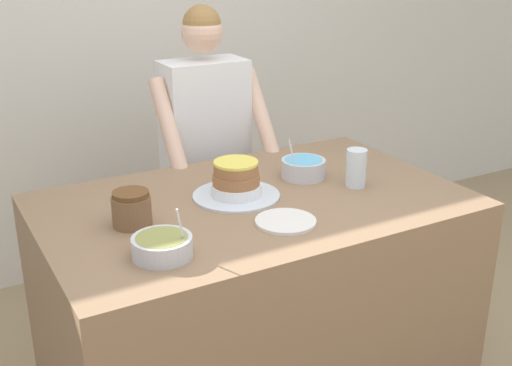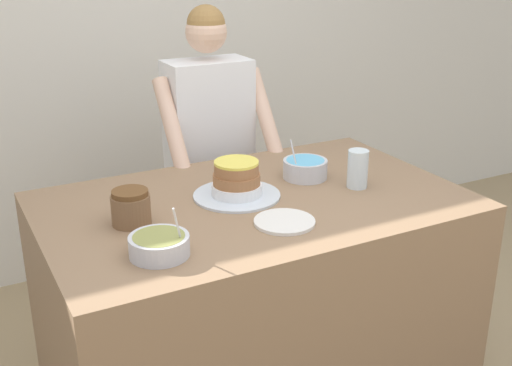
{
  "view_description": "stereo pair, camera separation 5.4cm",
  "coord_description": "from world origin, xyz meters",
  "px_view_note": "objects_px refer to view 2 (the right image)",
  "views": [
    {
      "loc": [
        -1.09,
        -1.47,
        1.85
      ],
      "look_at": [
        -0.02,
        0.45,
        1.02
      ],
      "focal_mm": 45.0,
      "sensor_mm": 36.0,
      "label": 1
    },
    {
      "loc": [
        -1.04,
        -1.49,
        1.85
      ],
      "look_at": [
        -0.02,
        0.45,
        1.02
      ],
      "focal_mm": 45.0,
      "sensor_mm": 36.0,
      "label": 2
    }
  ],
  "objects_px": {
    "frosting_bowl_blue": "(305,168)",
    "drinking_glass": "(358,169)",
    "frosting_bowl_olive": "(159,245)",
    "ceramic_plate": "(284,222)",
    "stoneware_jar": "(131,208)",
    "person_baker": "(210,142)",
    "cake": "(237,182)"
  },
  "relations": [
    {
      "from": "frosting_bowl_blue",
      "to": "drinking_glass",
      "type": "bearing_deg",
      "value": -55.89
    },
    {
      "from": "frosting_bowl_blue",
      "to": "frosting_bowl_olive",
      "type": "height_order",
      "value": "frosting_bowl_olive"
    },
    {
      "from": "ceramic_plate",
      "to": "stoneware_jar",
      "type": "height_order",
      "value": "stoneware_jar"
    },
    {
      "from": "drinking_glass",
      "to": "stoneware_jar",
      "type": "distance_m",
      "value": 0.9
    },
    {
      "from": "drinking_glass",
      "to": "stoneware_jar",
      "type": "xyz_separation_m",
      "value": [
        -0.9,
        0.08,
        -0.02
      ]
    },
    {
      "from": "ceramic_plate",
      "to": "stoneware_jar",
      "type": "distance_m",
      "value": 0.53
    },
    {
      "from": "stoneware_jar",
      "to": "ceramic_plate",
      "type": "bearing_deg",
      "value": -27.5
    },
    {
      "from": "drinking_glass",
      "to": "stoneware_jar",
      "type": "relative_size",
      "value": 1.12
    },
    {
      "from": "person_baker",
      "to": "stoneware_jar",
      "type": "distance_m",
      "value": 0.94
    },
    {
      "from": "ceramic_plate",
      "to": "person_baker",
      "type": "bearing_deg",
      "value": 81.38
    },
    {
      "from": "person_baker",
      "to": "ceramic_plate",
      "type": "relative_size",
      "value": 7.4
    },
    {
      "from": "cake",
      "to": "ceramic_plate",
      "type": "relative_size",
      "value": 1.56
    },
    {
      "from": "frosting_bowl_olive",
      "to": "ceramic_plate",
      "type": "relative_size",
      "value": 0.89
    },
    {
      "from": "cake",
      "to": "stoneware_jar",
      "type": "height_order",
      "value": "cake"
    },
    {
      "from": "person_baker",
      "to": "drinking_glass",
      "type": "relative_size",
      "value": 10.41
    },
    {
      "from": "cake",
      "to": "drinking_glass",
      "type": "distance_m",
      "value": 0.49
    },
    {
      "from": "cake",
      "to": "person_baker",
      "type": "bearing_deg",
      "value": 74.55
    },
    {
      "from": "person_baker",
      "to": "ceramic_plate",
      "type": "bearing_deg",
      "value": -98.62
    },
    {
      "from": "person_baker",
      "to": "frosting_bowl_olive",
      "type": "height_order",
      "value": "person_baker"
    },
    {
      "from": "drinking_glass",
      "to": "cake",
      "type": "bearing_deg",
      "value": 164.38
    },
    {
      "from": "drinking_glass",
      "to": "frosting_bowl_blue",
      "type": "bearing_deg",
      "value": 124.11
    },
    {
      "from": "cake",
      "to": "frosting_bowl_olive",
      "type": "relative_size",
      "value": 1.76
    },
    {
      "from": "person_baker",
      "to": "frosting_bowl_blue",
      "type": "bearing_deg",
      "value": -75.27
    },
    {
      "from": "cake",
      "to": "frosting_bowl_blue",
      "type": "relative_size",
      "value": 1.84
    },
    {
      "from": "stoneware_jar",
      "to": "frosting_bowl_olive",
      "type": "bearing_deg",
      "value": -89.26
    },
    {
      "from": "drinking_glass",
      "to": "stoneware_jar",
      "type": "bearing_deg",
      "value": 175.16
    },
    {
      "from": "frosting_bowl_olive",
      "to": "stoneware_jar",
      "type": "distance_m",
      "value": 0.27
    },
    {
      "from": "frosting_bowl_blue",
      "to": "stoneware_jar",
      "type": "xyz_separation_m",
      "value": [
        -0.77,
        -0.11,
        0.02
      ]
    },
    {
      "from": "person_baker",
      "to": "ceramic_plate",
      "type": "height_order",
      "value": "person_baker"
    },
    {
      "from": "frosting_bowl_blue",
      "to": "cake",
      "type": "bearing_deg",
      "value": -170.74
    },
    {
      "from": "person_baker",
      "to": "ceramic_plate",
      "type": "xyz_separation_m",
      "value": [
        -0.15,
        -0.96,
        -0.01
      ]
    },
    {
      "from": "drinking_glass",
      "to": "ceramic_plate",
      "type": "xyz_separation_m",
      "value": [
        -0.43,
        -0.17,
        -0.07
      ]
    }
  ]
}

